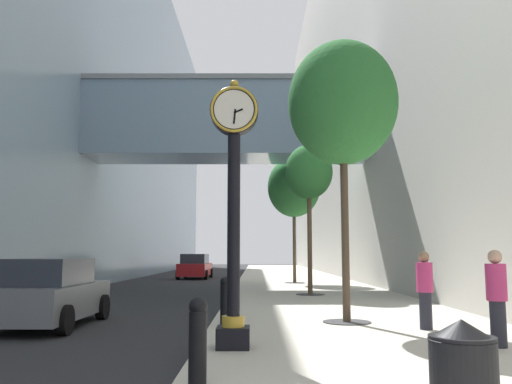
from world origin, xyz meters
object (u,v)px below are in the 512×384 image
Objects in this scene: street_tree_near at (343,104)px; bollard_third at (225,299)px; pedestrian_by_clock at (497,295)px; car_grey_mid at (48,293)px; bollard_nearest at (198,339)px; street_tree_mid_near at (309,173)px; car_red_near at (196,267)px; street_clock at (234,197)px; street_tree_mid_far at (294,187)px; pedestrian_walking at (425,288)px.

bollard_third is at bearing -174.15° from street_tree_near.
car_grey_mid is at bearing 158.78° from pedestrian_by_clock.
street_tree_mid_near is (2.78, 14.01, 4.15)m from bollard_nearest.
car_red_near is (-3.48, 29.90, 0.12)m from bollard_nearest.
street_tree_mid_near is 11.29m from car_grey_mid.
street_tree_mid_near is 17.55m from car_red_near.
street_clock is 1.15× the size of car_grey_mid.
street_clock is 4.38× the size of bollard_nearest.
bollard_third is 0.26× the size of car_grey_mid.
bollard_third is at bearing -99.50° from street_tree_mid_far.
pedestrian_by_clock is at bearing -84.12° from street_tree_mid_far.
street_clock is at bearing -97.16° from street_tree_mid_far.
pedestrian_walking reaches higher than bollard_third.
car_grey_mid is (-4.52, 3.58, -1.90)m from street_clock.
bollard_nearest is at bearing -131.88° from pedestrian_walking.
street_tree_near is (2.46, 3.30, 2.61)m from street_clock.
street_tree_mid_near is 12.17m from pedestrian_by_clock.
bollard_nearest and bollard_third have the same top height.
pedestrian_by_clock is at bearing -58.00° from street_tree_near.
street_tree_mid_near reaches higher than car_grey_mid.
street_clock is 4.87m from street_tree_near.
car_grey_mid is at bearing 141.66° from street_clock.
car_grey_mid is (-0.73, -23.78, -0.04)m from car_red_near.
bollard_third is 0.65× the size of pedestrian_by_clock.
pedestrian_walking is 26.34m from car_red_near.
street_clock reaches higher than bollard_nearest.
pedestrian_walking is (3.92, 2.17, -1.69)m from street_clock.
street_clock is 0.67× the size of street_tree_mid_far.
bollard_nearest is 22.81m from street_tree_mid_far.
bollard_nearest is at bearing -101.21° from street_tree_mid_near.
pedestrian_walking is at bearing -72.98° from car_red_near.
street_tree_mid_near is at bearing 98.91° from pedestrian_walking.
street_clock reaches higher than bollard_third.
street_clock is at bearing -82.11° from car_red_near.
street_tree_mid_near is at bearing 90.00° from street_tree_near.
pedestrian_by_clock is at bearing 28.82° from bollard_nearest.
street_clock is at bearing 83.00° from bollard_nearest.
car_grey_mid is at bearing -91.77° from car_red_near.
street_tree_near is at bearing 64.62° from bollard_nearest.
car_red_near is at bearing 98.13° from bollard_third.
bollard_third is 4.33m from pedestrian_walking.
car_red_near is at bearing 107.02° from pedestrian_walking.
car_red_near is at bearing 106.86° from pedestrian_by_clock.
street_tree_mid_far is (0.00, 8.15, 0.48)m from street_tree_mid_near.
car_red_near reaches higher than bollard_third.
bollard_third is at bearing 148.49° from pedestrian_by_clock.
bollard_nearest is at bearing -83.37° from car_red_near.
car_grey_mid is at bearing 177.75° from street_tree_near.
bollard_nearest is 6.35m from pedestrian_walking.
street_tree_near is (2.78, 5.85, 4.59)m from bollard_nearest.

